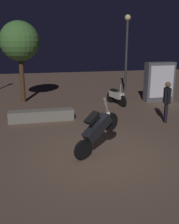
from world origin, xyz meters
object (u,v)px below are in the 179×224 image
at_px(motorcycle_black_foreground, 97,130).
at_px(kiosk_billboard, 159,82).
at_px(motorcycle_white_parked_left, 116,96).
at_px(person_rider_beside, 167,99).
at_px(streetlamp_near, 127,44).

relative_size(motorcycle_black_foreground, kiosk_billboard, 0.78).
bearing_deg(motorcycle_black_foreground, kiosk_billboard, 20.11).
height_order(motorcycle_black_foreground, motorcycle_white_parked_left, motorcycle_black_foreground).
xyz_separation_m(motorcycle_white_parked_left, kiosk_billboard, (2.47, 0.22, 0.61)).
xyz_separation_m(motorcycle_black_foreground, motorcycle_white_parked_left, (2.45, 5.63, -0.31)).
bearing_deg(person_rider_beside, motorcycle_black_foreground, -127.07).
relative_size(person_rider_beside, kiosk_billboard, 0.79).
bearing_deg(motorcycle_white_parked_left, streetlamp_near, 135.91).
relative_size(motorcycle_black_foreground, streetlamp_near, 0.35).
height_order(motorcycle_black_foreground, person_rider_beside, person_rider_beside).
xyz_separation_m(motorcycle_black_foreground, streetlamp_near, (4.01, 8.57, 2.25)).
relative_size(motorcycle_white_parked_left, streetlamp_near, 0.35).
relative_size(motorcycle_black_foreground, motorcycle_white_parked_left, 1.01).
bearing_deg(motorcycle_white_parked_left, kiosk_billboard, 78.88).
bearing_deg(person_rider_beside, streetlamp_near, 103.77).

